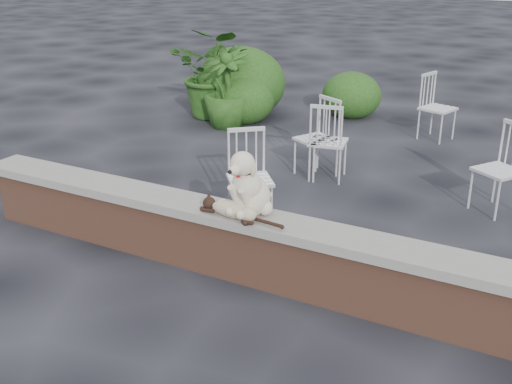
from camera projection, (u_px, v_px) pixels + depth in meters
The scene contains 13 objects.
ground at pixel (270, 282), 5.17m from camera, with size 60.00×60.00×0.00m, color black.
brick_wall at pixel (270, 256), 5.07m from camera, with size 6.00×0.30×0.50m, color brown.
capstone at pixel (271, 224), 4.97m from camera, with size 6.20×0.40×0.08m, color slate.
dog at pixel (252, 181), 4.96m from camera, with size 0.37×0.49×0.57m, color beige, non-canonical shape.
cat at pixel (234, 209), 4.95m from camera, with size 0.91×0.22×0.16m, color tan, non-canonical shape.
chair_a at pixel (250, 178), 6.13m from camera, with size 0.56×0.56×0.94m, color silver, non-canonical shape.
chair_b at pixel (316, 138), 7.39m from camera, with size 0.56×0.56×0.94m, color silver, non-canonical shape.
chair_c at pixel (328, 141), 7.30m from camera, with size 0.56×0.56×0.94m, color silver, non-canonical shape.
chair_e at pixel (438, 107), 8.78m from camera, with size 0.56×0.56×0.94m, color silver, non-canonical shape.
chair_d at pixel (500, 169), 6.38m from camera, with size 0.56×0.56×0.94m, color silver, non-canonical shape.
potted_plant_a at pixel (214, 72), 9.87m from camera, with size 1.30×1.13×1.44m, color #154313.
potted_plant_b at pixel (226, 87), 9.34m from camera, with size 0.69×0.69×1.23m, color #154313.
shrubbery at pixel (261, 88), 10.01m from camera, with size 2.87×2.03×1.17m.
Camera 1 is at (2.04, -4.03, 2.63)m, focal length 43.37 mm.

